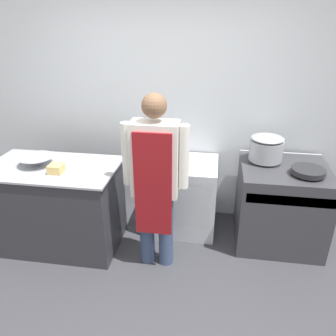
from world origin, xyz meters
TOP-DOWN VIEW (x-y plane):
  - ground_plane at (0.00, 0.00)m, footprint 14.00×14.00m
  - wall_back at (0.00, 1.71)m, footprint 8.00×0.05m
  - prep_counter at (-1.04, 0.84)m, footprint 1.29×0.75m
  - stove at (1.25, 1.25)m, footprint 0.87×0.77m
  - fridge_unit at (0.23, 1.34)m, footprint 0.70×0.63m
  - person_cook at (0.03, 0.69)m, footprint 0.59×0.24m
  - mixing_bowl at (-1.19, 0.86)m, footprint 0.34×0.34m
  - plastic_tub at (-0.92, 0.73)m, footprint 0.13×0.13m
  - stock_pot at (1.05, 1.38)m, footprint 0.34×0.34m
  - saute_pan at (1.42, 1.11)m, footprint 0.32×0.32m

SIDE VIEW (x-z plane):
  - ground_plane at x=0.00m, z-range 0.00..0.00m
  - fridge_unit at x=0.23m, z-range 0.00..0.80m
  - stove at x=1.25m, z-range -0.01..0.87m
  - prep_counter at x=-1.04m, z-range 0.00..0.90m
  - saute_pan at x=1.42m, z-range 0.88..0.93m
  - plastic_tub at x=-0.92m, z-range 0.90..0.98m
  - mixing_bowl at x=-1.19m, z-range 0.90..0.99m
  - person_cook at x=0.03m, z-range 0.11..1.79m
  - stock_pot at x=1.05m, z-range 0.88..1.15m
  - wall_back at x=0.00m, z-range 0.00..2.70m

